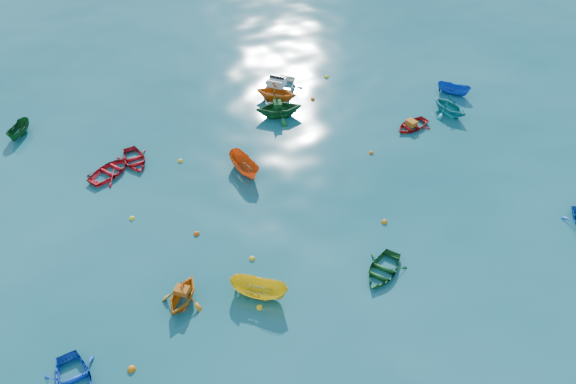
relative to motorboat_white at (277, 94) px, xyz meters
name	(u,v)px	position (x,y,z in m)	size (l,w,h in m)	color
ground	(320,253)	(-3.41, -16.53, 0.00)	(160.00, 160.00, 0.00)	#0B4751
dinghy_orange_w	(184,302)	(-11.21, -17.19, 0.00)	(2.24, 2.60, 1.37)	orange
sampan_yellow_mid	(259,295)	(-7.46, -18.15, 0.00)	(1.16, 3.09, 1.19)	yellow
dinghy_green_e	(382,273)	(-0.83, -19.00, 0.00)	(2.12, 2.97, 0.62)	#114D1C
dinghy_cyan_se	(448,114)	(10.93, -7.00, 0.00)	(2.55, 2.96, 1.56)	teal
dinghy_red_nw	(111,174)	(-13.37, -5.39, 0.00)	(2.22, 3.10, 0.64)	red
sampan_orange_n	(245,172)	(-5.18, -8.28, 0.00)	(1.18, 3.13, 1.21)	#DC5314
dinghy_green_n	(279,116)	(-0.91, -2.96, 0.00)	(2.88, 3.34, 1.76)	#135525
dinghy_red_ne	(412,128)	(7.51, -7.64, 0.00)	(1.95, 2.72, 0.56)	#AF100E
sampan_blue_far	(452,94)	(12.81, -4.73, 0.00)	(0.96, 2.54, 0.98)	#0D3DA5
dinghy_red_far	(135,162)	(-11.72, -4.72, 0.00)	(2.02, 2.82, 0.59)	red
dinghy_orange_far	(276,100)	(-0.37, -0.83, 0.00)	(2.70, 3.13, 1.65)	orange
sampan_green_far	(21,135)	(-18.78, 1.21, 0.00)	(0.92, 2.45, 0.95)	#10451B
motorboat_white	(277,94)	(0.00, 0.00, 0.00)	(3.22, 4.49, 1.53)	white
tarp_orange_a	(182,290)	(-11.18, -17.15, 0.85)	(0.71, 0.54, 0.34)	#BE5613
tarp_green_b	(278,104)	(-1.01, -2.95, 1.06)	(0.74, 0.56, 0.36)	#0F3F15
tarp_orange_b	(412,123)	(7.42, -7.67, 0.46)	(0.72, 0.55, 0.35)	#BF6213
buoy_or_a	(132,369)	(-14.28, -20.14, 0.00)	(0.39, 0.39, 0.39)	#D4670B
buoy_ye_a	(259,308)	(-7.71, -18.91, 0.00)	(0.33, 0.33, 0.33)	yellow
buoy_or_b	(384,222)	(1.10, -15.62, 0.00)	(0.37, 0.37, 0.37)	orange
buoy_ye_b	(132,219)	(-12.73, -10.11, 0.00)	(0.33, 0.33, 0.33)	yellow
buoy_or_c	(197,234)	(-9.46, -12.70, 0.00)	(0.35, 0.35, 0.35)	#D6480B
buoy_ye_c	(252,259)	(-7.05, -15.63, 0.00)	(0.33, 0.33, 0.33)	yellow
buoy_or_d	(371,153)	(3.42, -9.36, 0.00)	(0.31, 0.31, 0.31)	#D4590B
buoy_ye_d	(180,161)	(-8.88, -5.71, 0.00)	(0.35, 0.35, 0.35)	yellow
buoy_or_e	(313,100)	(2.29, -1.69, 0.00)	(0.33, 0.33, 0.33)	#FF570D
buoy_ye_e	(326,77)	(4.62, 1.04, 0.00)	(0.38, 0.38, 0.38)	yellow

